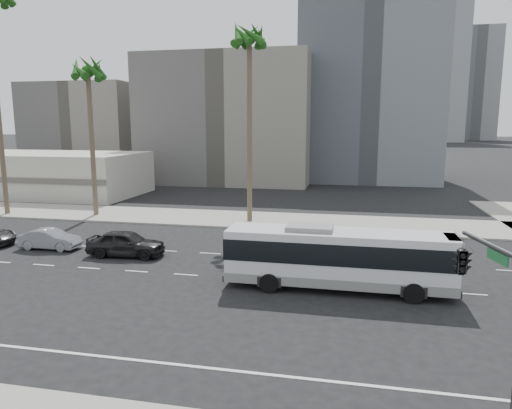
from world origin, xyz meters
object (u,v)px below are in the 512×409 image
(city_bus, at_px, (338,257))
(palm_near, at_px, (249,42))
(car_a, at_px, (126,243))
(traffic_signal, at_px, (468,264))
(palm_mid, at_px, (88,75))
(car_b, at_px, (50,239))

(city_bus, height_order, palm_near, palm_near)
(car_a, height_order, traffic_signal, traffic_signal)
(palm_near, xyz_separation_m, palm_mid, (-14.49, -0.21, -2.27))
(car_a, distance_m, car_b, 5.88)
(city_bus, relative_size, traffic_signal, 2.08)
(city_bus, height_order, palm_mid, palm_mid)
(car_b, height_order, traffic_signal, traffic_signal)
(city_bus, height_order, traffic_signal, traffic_signal)
(palm_near, bearing_deg, car_b, -134.69)
(palm_mid, bearing_deg, car_a, -52.41)
(car_a, bearing_deg, city_bus, -107.62)
(car_a, distance_m, palm_mid, 18.97)
(palm_mid, bearing_deg, car_b, -74.10)
(palm_near, bearing_deg, traffic_signal, -65.33)
(traffic_signal, xyz_separation_m, palm_mid, (-26.22, 25.32, 8.08))
(traffic_signal, distance_m, palm_mid, 37.33)
(car_a, relative_size, palm_mid, 0.35)
(city_bus, distance_m, palm_near, 21.81)
(car_b, xyz_separation_m, traffic_signal, (23.02, -14.11, 3.89))
(car_b, xyz_separation_m, palm_mid, (-3.19, 11.21, 11.97))
(palm_near, distance_m, palm_mid, 14.67)
(car_b, distance_m, palm_near, 21.47)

